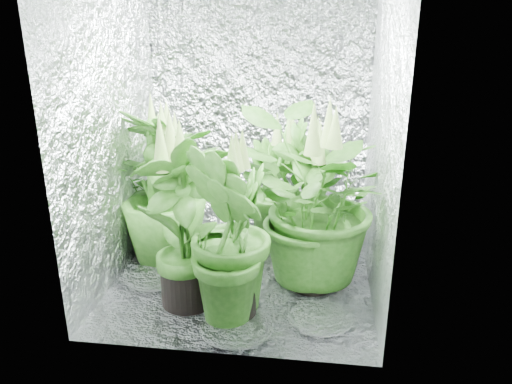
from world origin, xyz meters
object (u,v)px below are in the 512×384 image
object	(u,v)px
plant_d	(162,189)
plant_e	(315,202)
plant_c	(279,187)
plant_b	(304,198)
plant_f	(184,224)
plant_a	(163,184)
circulation_fan	(333,218)
plant_g	(232,236)

from	to	relation	value
plant_d	plant_e	distance (m)	1.01
plant_c	plant_d	bearing A→B (deg)	-156.29
plant_b	plant_f	size ratio (longest dim) A/B	0.89
plant_a	plant_f	distance (m)	0.84
plant_e	circulation_fan	size ratio (longest dim) A/B	2.97
plant_a	circulation_fan	bearing A→B (deg)	10.54
plant_d	plant_f	distance (m)	0.56
plant_c	circulation_fan	distance (m)	0.52
plant_c	plant_g	distance (m)	0.96
plant_g	circulation_fan	xyz separation A→B (m)	(0.56, 1.12, -0.34)
plant_g	plant_d	bearing A→B (deg)	133.02
circulation_fan	plant_e	bearing A→B (deg)	-82.53
plant_e	plant_d	bearing A→B (deg)	169.61
plant_b	plant_e	xyz separation A→B (m)	(0.07, -0.35, 0.11)
plant_f	plant_d	bearing A→B (deg)	120.27
plant_b	plant_e	distance (m)	0.37
plant_b	plant_e	bearing A→B (deg)	-78.30
plant_e	plant_f	distance (m)	0.78
plant_b	plant_d	distance (m)	0.94
plant_a	plant_e	world-z (taller)	plant_e
plant_a	plant_b	world-z (taller)	plant_b
plant_g	circulation_fan	size ratio (longest dim) A/B	2.66
plant_a	circulation_fan	distance (m)	1.27
plant_a	plant_e	size ratio (longest dim) A/B	0.84
plant_c	plant_d	xyz separation A→B (m)	(-0.74, -0.33, 0.06)
plant_f	plant_c	bearing A→B (deg)	60.34
plant_c	plant_e	xyz separation A→B (m)	(0.26, -0.51, 0.09)
plant_a	plant_d	xyz separation A→B (m)	(0.08, -0.28, 0.06)
plant_a	plant_d	distance (m)	0.30
plant_d	plant_f	bearing A→B (deg)	-59.73
plant_g	plant_f	bearing A→B (deg)	155.47
plant_e	plant_a	bearing A→B (deg)	156.88
plant_b	plant_c	bearing A→B (deg)	139.63
plant_b	plant_d	world-z (taller)	plant_d
plant_a	plant_g	bearing A→B (deg)	-53.72
plant_a	plant_b	bearing A→B (deg)	-6.15
plant_b	plant_g	world-z (taller)	plant_g
plant_f	circulation_fan	world-z (taller)	plant_f
plant_a	plant_f	xyz separation A→B (m)	(0.36, -0.76, 0.04)
plant_d	plant_e	bearing A→B (deg)	-10.39
plant_d	plant_f	xyz separation A→B (m)	(0.28, -0.48, -0.02)
plant_a	circulation_fan	xyz separation A→B (m)	(1.21, 0.23, -0.29)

